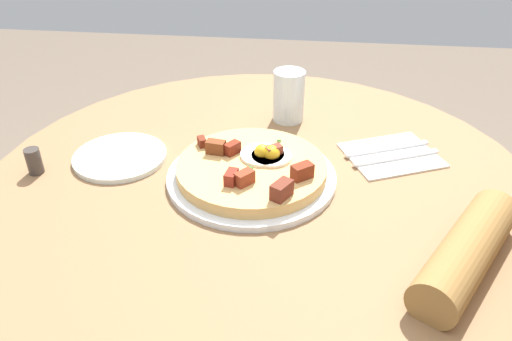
{
  "coord_description": "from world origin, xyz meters",
  "views": [
    {
      "loc": [
        -0.77,
        -0.08,
        1.25
      ],
      "look_at": [
        -0.0,
        0.01,
        0.75
      ],
      "focal_mm": 35.73,
      "sensor_mm": 36.0,
      "label": 1
    }
  ],
  "objects_px": {
    "breakfast_pizza": "(253,168)",
    "pepper_shaker": "(34,161)",
    "dining_table": "(260,252)",
    "pizza_plate": "(251,177)",
    "knife": "(396,158)",
    "fork": "(387,149)",
    "water_glass": "(289,96)",
    "bread_plate": "(120,157)"
  },
  "relations": [
    {
      "from": "breakfast_pizza",
      "to": "pepper_shaker",
      "type": "height_order",
      "value": "breakfast_pizza"
    },
    {
      "from": "breakfast_pizza",
      "to": "dining_table",
      "type": "bearing_deg",
      "value": -87.77
    },
    {
      "from": "dining_table",
      "to": "pepper_shaker",
      "type": "xyz_separation_m",
      "value": [
        -0.02,
        0.42,
        0.2
      ]
    },
    {
      "from": "pizza_plate",
      "to": "knife",
      "type": "xyz_separation_m",
      "value": [
        0.1,
        -0.27,
        0.0
      ]
    },
    {
      "from": "dining_table",
      "to": "knife",
      "type": "bearing_deg",
      "value": -68.81
    },
    {
      "from": "dining_table",
      "to": "fork",
      "type": "distance_m",
      "value": 0.33
    },
    {
      "from": "pizza_plate",
      "to": "knife",
      "type": "relative_size",
      "value": 1.7
    },
    {
      "from": "dining_table",
      "to": "water_glass",
      "type": "distance_m",
      "value": 0.34
    },
    {
      "from": "pepper_shaker",
      "to": "breakfast_pizza",
      "type": "bearing_deg",
      "value": -86.7
    },
    {
      "from": "pepper_shaker",
      "to": "fork",
      "type": "bearing_deg",
      "value": -76.7
    },
    {
      "from": "dining_table",
      "to": "bread_plate",
      "type": "bearing_deg",
      "value": 81.65
    },
    {
      "from": "breakfast_pizza",
      "to": "pizza_plate",
      "type": "bearing_deg",
      "value": 93.64
    },
    {
      "from": "dining_table",
      "to": "pepper_shaker",
      "type": "height_order",
      "value": "pepper_shaker"
    },
    {
      "from": "dining_table",
      "to": "knife",
      "type": "height_order",
      "value": "knife"
    },
    {
      "from": "fork",
      "to": "knife",
      "type": "xyz_separation_m",
      "value": [
        -0.03,
        -0.01,
        0.0
      ]
    },
    {
      "from": "pepper_shaker",
      "to": "dining_table",
      "type": "bearing_deg",
      "value": -86.73
    },
    {
      "from": "bread_plate",
      "to": "fork",
      "type": "bearing_deg",
      "value": -80.12
    },
    {
      "from": "water_glass",
      "to": "dining_table",
      "type": "bearing_deg",
      "value": 172.3
    },
    {
      "from": "water_glass",
      "to": "pepper_shaker",
      "type": "relative_size",
      "value": 2.27
    },
    {
      "from": "water_glass",
      "to": "pepper_shaker",
      "type": "distance_m",
      "value": 0.53
    },
    {
      "from": "pizza_plate",
      "to": "water_glass",
      "type": "relative_size",
      "value": 2.74
    },
    {
      "from": "breakfast_pizza",
      "to": "fork",
      "type": "distance_m",
      "value": 0.29
    },
    {
      "from": "breakfast_pizza",
      "to": "bread_plate",
      "type": "relative_size",
      "value": 1.51
    },
    {
      "from": "breakfast_pizza",
      "to": "bread_plate",
      "type": "xyz_separation_m",
      "value": [
        0.04,
        0.26,
        -0.02
      ]
    },
    {
      "from": "pizza_plate",
      "to": "water_glass",
      "type": "bearing_deg",
      "value": -11.34
    },
    {
      "from": "dining_table",
      "to": "pepper_shaker",
      "type": "bearing_deg",
      "value": 93.27
    },
    {
      "from": "breakfast_pizza",
      "to": "fork",
      "type": "relative_size",
      "value": 1.51
    },
    {
      "from": "fork",
      "to": "pepper_shaker",
      "type": "distance_m",
      "value": 0.67
    },
    {
      "from": "bread_plate",
      "to": "water_glass",
      "type": "height_order",
      "value": "water_glass"
    },
    {
      "from": "pepper_shaker",
      "to": "knife",
      "type": "bearing_deg",
      "value": -79.69
    },
    {
      "from": "knife",
      "to": "bread_plate",
      "type": "bearing_deg",
      "value": -17.35
    },
    {
      "from": "pizza_plate",
      "to": "pepper_shaker",
      "type": "relative_size",
      "value": 6.21
    },
    {
      "from": "bread_plate",
      "to": "pepper_shaker",
      "type": "distance_m",
      "value": 0.15
    },
    {
      "from": "bread_plate",
      "to": "knife",
      "type": "height_order",
      "value": "bread_plate"
    },
    {
      "from": "fork",
      "to": "water_glass",
      "type": "xyz_separation_m",
      "value": [
        0.12,
        0.2,
        0.05
      ]
    },
    {
      "from": "pizza_plate",
      "to": "bread_plate",
      "type": "xyz_separation_m",
      "value": [
        0.04,
        0.26,
        -0.0
      ]
    },
    {
      "from": "pizza_plate",
      "to": "pepper_shaker",
      "type": "height_order",
      "value": "pepper_shaker"
    },
    {
      "from": "bread_plate",
      "to": "water_glass",
      "type": "distance_m",
      "value": 0.38
    },
    {
      "from": "breakfast_pizza",
      "to": "bread_plate",
      "type": "distance_m",
      "value": 0.27
    },
    {
      "from": "dining_table",
      "to": "water_glass",
      "type": "bearing_deg",
      "value": -7.7
    },
    {
      "from": "bread_plate",
      "to": "water_glass",
      "type": "bearing_deg",
      "value": -56.29
    },
    {
      "from": "breakfast_pizza",
      "to": "water_glass",
      "type": "xyz_separation_m",
      "value": [
        0.25,
        -0.05,
        0.03
      ]
    }
  ]
}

